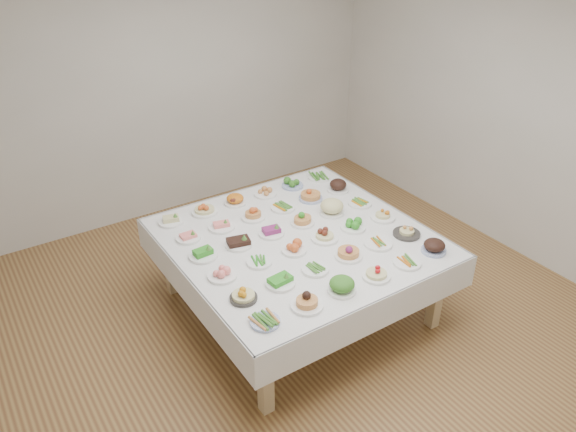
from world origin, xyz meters
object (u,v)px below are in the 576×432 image
dish_0 (265,320)px  dish_18 (203,252)px  dish_35 (319,177)px  display_table (298,244)px

dish_0 → dish_18: 0.95m
dish_18 → dish_35: size_ratio=0.97×
display_table → dish_35: size_ratio=8.73×
dish_18 → dish_0: bearing=-90.2°
display_table → dish_35: bearing=45.0°
dish_0 → dish_35: (1.60, 1.58, 0.00)m
display_table → dish_0: bearing=-135.5°
dish_0 → display_table: bearing=44.5°
dish_18 → dish_35: 1.72m
display_table → dish_18: bearing=168.2°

